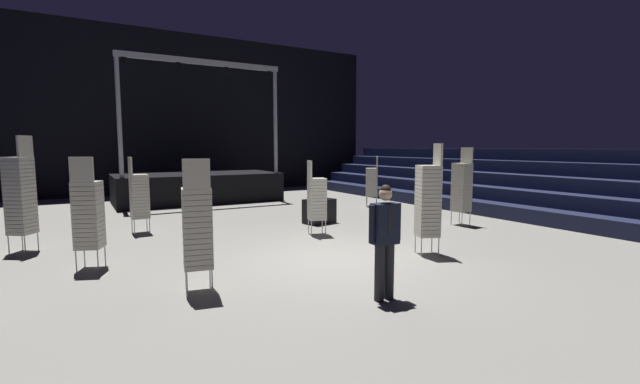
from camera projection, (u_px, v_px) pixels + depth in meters
ground_plane at (331, 261)px, 8.78m from camera, size 22.00×30.00×0.10m
arena_end_wall at (175, 114)px, 21.25m from camera, size 22.00×0.30×8.00m
bleacher_bank_right at (548, 183)px, 14.08m from camera, size 3.75×24.00×2.25m
stage_riser at (198, 186)px, 18.02m from camera, size 6.60×3.21×5.70m
man_with_tie at (385, 235)px, 6.31m from camera, size 0.57×0.25×1.76m
chair_stack_front_left at (88, 213)px, 7.94m from camera, size 0.57×0.57×2.14m
chair_stack_front_right at (428, 200)px, 9.02m from camera, size 0.58×0.58×2.39m
chair_stack_mid_left at (20, 195)px, 9.21m from camera, size 0.61×0.61×2.56m
chair_stack_mid_centre at (317, 198)px, 11.10m from camera, size 0.55×0.55×1.96m
chair_stack_rear_left at (139, 195)px, 11.31m from camera, size 0.46×0.46×2.05m
chair_stack_rear_right at (372, 181)px, 16.43m from camera, size 0.62×0.62×1.96m
chair_stack_rear_centre at (462, 186)px, 12.50m from camera, size 0.47×0.47×2.31m
chair_stack_aisle_left at (197, 226)px, 6.64m from camera, size 0.51×0.51×2.14m
equipment_road_case at (319, 211)px, 12.87m from camera, size 1.01×0.79×0.74m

